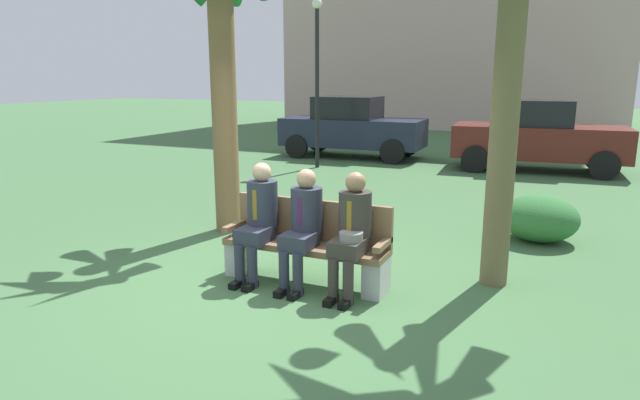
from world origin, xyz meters
name	(u,v)px	position (x,y,z in m)	size (l,w,h in m)	color
ground_plane	(268,285)	(0.00, 0.00, 0.00)	(80.00, 80.00, 0.00)	#416A3F
park_bench	(307,245)	(0.33, 0.29, 0.42)	(1.84, 0.44, 0.90)	brown
seated_man_left	(259,215)	(-0.20, 0.17, 0.72)	(0.34, 0.72, 1.30)	#2D3342
seated_man_middle	(303,222)	(0.34, 0.16, 0.71)	(0.34, 0.72, 1.26)	#2D3342
seated_man_right	(352,228)	(0.90, 0.16, 0.71)	(0.34, 0.72, 1.27)	#38332D
palm_tree_tall	(222,12)	(-1.62, 1.70, 3.07)	(1.62, 1.61, 4.51)	brown
shrub_near_bench	(540,218)	(2.57, 2.98, 0.32)	(1.03, 0.94, 0.64)	#316E35
parked_car_near	(352,127)	(-2.69, 9.43, 0.84)	(3.94, 1.79, 1.68)	#1E2338
parked_car_far	(537,136)	(2.16, 9.12, 0.84)	(4.00, 1.92, 1.68)	#591E19
street_lamp	(317,68)	(-2.82, 7.42, 2.42)	(0.24, 0.24, 4.01)	black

